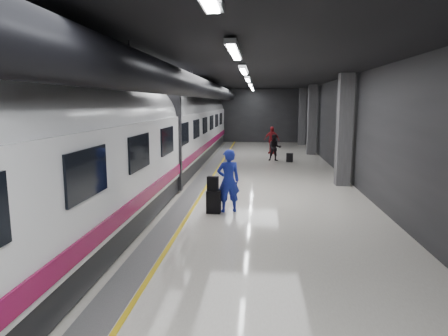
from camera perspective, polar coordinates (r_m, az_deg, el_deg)
name	(u,v)px	position (r m, az deg, el deg)	size (l,w,h in m)	color
ground	(228,194)	(14.88, 0.54, -3.67)	(40.00, 40.00, 0.00)	silver
platform_hall	(222,98)	(15.48, -0.24, 10.03)	(10.02, 40.02, 4.51)	black
train	(141,137)	(15.16, -11.82, 4.29)	(3.05, 38.00, 4.05)	black
traveler_main	(228,181)	(12.24, 0.63, -1.83)	(0.71, 0.47, 1.95)	#2119C1
suitcase_main	(214,202)	(12.22, -1.48, -4.86)	(0.43, 0.27, 0.70)	black
shoulder_bag	(213,184)	(12.11, -1.61, -2.24)	(0.33, 0.18, 0.44)	black
traveler_far_a	(275,148)	(23.33, 7.26, 2.89)	(0.75, 0.58, 1.54)	black
traveler_far_b	(272,140)	(26.78, 6.83, 4.00)	(1.06, 0.44, 1.80)	maroon
suitcase_far	(290,158)	(23.07, 9.36, 1.48)	(0.34, 0.22, 0.51)	black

